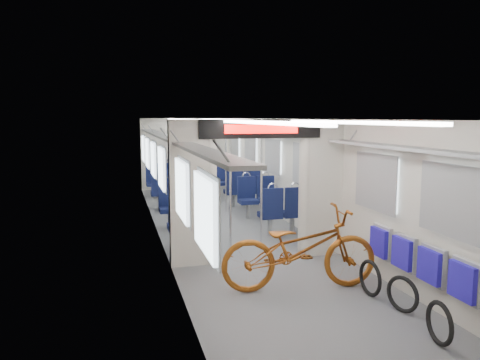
% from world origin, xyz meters
% --- Properties ---
extents(carriage, '(12.00, 12.02, 2.31)m').
position_xyz_m(carriage, '(0.00, -0.27, 1.50)').
color(carriage, '#515456').
rests_on(carriage, ground).
extents(bicycle, '(2.21, 0.96, 1.13)m').
position_xyz_m(bicycle, '(0.14, -3.44, 0.56)').
color(bicycle, '#954C15').
rests_on(bicycle, ground).
extents(flip_bench, '(0.12, 2.06, 0.47)m').
position_xyz_m(flip_bench, '(1.35, -4.30, 0.58)').
color(flip_bench, gray).
rests_on(flip_bench, carriage).
extents(bike_hoop_a, '(0.10, 0.47, 0.47)m').
position_xyz_m(bike_hoop_a, '(0.92, -5.29, 0.21)').
color(bike_hoop_a, black).
rests_on(bike_hoop_a, ground).
extents(bike_hoop_b, '(0.19, 0.45, 0.45)m').
position_xyz_m(bike_hoop_b, '(1.04, -4.49, 0.20)').
color(bike_hoop_b, black).
rests_on(bike_hoop_b, ground).
extents(bike_hoop_c, '(0.07, 0.49, 0.49)m').
position_xyz_m(bike_hoop_c, '(0.94, -3.92, 0.22)').
color(bike_hoop_c, black).
rests_on(bike_hoop_c, ground).
extents(seat_bay_near_left, '(0.90, 2.01, 1.08)m').
position_xyz_m(seat_bay_near_left, '(-0.94, -0.25, 0.53)').
color(seat_bay_near_left, '#0C1236').
rests_on(seat_bay_near_left, ground).
extents(seat_bay_near_right, '(0.89, 1.98, 1.07)m').
position_xyz_m(seat_bay_near_right, '(0.93, 0.29, 0.53)').
color(seat_bay_near_right, '#0C1236').
rests_on(seat_bay_near_right, ground).
extents(seat_bay_far_left, '(0.92, 2.11, 1.11)m').
position_xyz_m(seat_bay_far_left, '(-0.93, 3.64, 0.55)').
color(seat_bay_far_left, '#0C1236').
rests_on(seat_bay_far_left, ground).
extents(seat_bay_far_right, '(0.91, 2.07, 1.10)m').
position_xyz_m(seat_bay_far_right, '(0.94, 3.32, 0.54)').
color(seat_bay_far_right, '#0C1236').
rests_on(seat_bay_far_right, ground).
extents(stanchion_near_left, '(0.04, 0.04, 2.30)m').
position_xyz_m(stanchion_near_left, '(-0.32, -1.36, 1.15)').
color(stanchion_near_left, silver).
rests_on(stanchion_near_left, ground).
extents(stanchion_near_right, '(0.04, 0.04, 2.30)m').
position_xyz_m(stanchion_near_right, '(0.33, -1.10, 1.15)').
color(stanchion_near_right, silver).
rests_on(stanchion_near_right, ground).
extents(stanchion_far_left, '(0.04, 0.04, 2.30)m').
position_xyz_m(stanchion_far_left, '(-0.28, 1.56, 1.15)').
color(stanchion_far_left, silver).
rests_on(stanchion_far_left, ground).
extents(stanchion_far_right, '(0.04, 0.04, 2.30)m').
position_xyz_m(stanchion_far_right, '(0.38, 1.96, 1.15)').
color(stanchion_far_right, silver).
rests_on(stanchion_far_right, ground).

